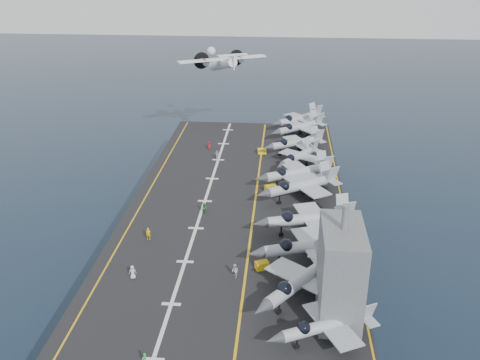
# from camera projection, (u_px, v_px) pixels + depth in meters

# --- Properties ---
(ground) EXTENTS (500.00, 500.00, 0.00)m
(ground) POSITION_uv_depth(u_px,v_px,m) (238.00, 252.00, 99.53)
(ground) COLOR #142135
(ground) RESTS_ON ground
(hull) EXTENTS (36.00, 90.00, 10.00)m
(hull) POSITION_uv_depth(u_px,v_px,m) (238.00, 229.00, 97.50)
(hull) COLOR #56595E
(hull) RESTS_ON ground
(flight_deck) EXTENTS (38.00, 92.00, 0.40)m
(flight_deck) POSITION_uv_depth(u_px,v_px,m) (238.00, 203.00, 95.39)
(flight_deck) COLOR black
(flight_deck) RESTS_ON hull
(foul_line) EXTENTS (0.35, 90.00, 0.02)m
(foul_line) POSITION_uv_depth(u_px,v_px,m) (255.00, 203.00, 95.07)
(foul_line) COLOR gold
(foul_line) RESTS_ON flight_deck
(landing_centerline) EXTENTS (0.50, 90.00, 0.02)m
(landing_centerline) POSITION_uv_depth(u_px,v_px,m) (205.00, 201.00, 95.75)
(landing_centerline) COLOR silver
(landing_centerline) RESTS_ON flight_deck
(deck_edge_port) EXTENTS (0.25, 90.00, 0.02)m
(deck_edge_port) POSITION_uv_depth(u_px,v_px,m) (145.00, 199.00, 96.59)
(deck_edge_port) COLOR gold
(deck_edge_port) RESTS_ON flight_deck
(deck_edge_stbd) EXTENTS (0.25, 90.00, 0.02)m
(deck_edge_stbd) POSITION_uv_depth(u_px,v_px,m) (343.00, 206.00, 93.88)
(deck_edge_stbd) COLOR gold
(deck_edge_stbd) RESTS_ON flight_deck
(island_superstructure) EXTENTS (5.00, 10.00, 15.00)m
(island_superstructure) POSITION_uv_depth(u_px,v_px,m) (341.00, 262.00, 63.80)
(island_superstructure) COLOR #56595E
(island_superstructure) RESTS_ON flight_deck
(fighter_jet_0) EXTENTS (15.96, 13.94, 4.65)m
(fighter_jet_0) POSITION_uv_depth(u_px,v_px,m) (327.00, 324.00, 61.30)
(fighter_jet_0) COLOR gray
(fighter_jet_0) RESTS_ON flight_deck
(fighter_jet_1) EXTENTS (18.47, 19.49, 5.64)m
(fighter_jet_1) POSITION_uv_depth(u_px,v_px,m) (301.00, 279.00, 68.63)
(fighter_jet_1) COLOR gray
(fighter_jet_1) RESTS_ON flight_deck
(fighter_jet_2) EXTENTS (19.14, 15.77, 5.71)m
(fighter_jet_2) POSITION_uv_depth(u_px,v_px,m) (310.00, 245.00, 76.37)
(fighter_jet_2) COLOR #A2A9B3
(fighter_jet_2) RESTS_ON flight_deck
(fighter_jet_3) EXTENTS (18.78, 15.16, 5.67)m
(fighter_jet_3) POSITION_uv_depth(u_px,v_px,m) (309.00, 217.00, 84.05)
(fighter_jet_3) COLOR #8C959B
(fighter_jet_3) RESTS_ON flight_deck
(fighter_jet_4) EXTENTS (19.61, 17.90, 5.67)m
(fighter_jet_4) POSITION_uv_depth(u_px,v_px,m) (301.00, 185.00, 95.45)
(fighter_jet_4) COLOR gray
(fighter_jet_4) RESTS_ON flight_deck
(fighter_jet_5) EXTENTS (18.99, 16.72, 5.52)m
(fighter_jet_5) POSITION_uv_depth(u_px,v_px,m) (298.00, 171.00, 101.15)
(fighter_jet_5) COLOR #8E969F
(fighter_jet_5) RESTS_ON flight_deck
(fighter_jet_6) EXTENTS (15.16, 16.42, 4.74)m
(fighter_jet_6) POSITION_uv_depth(u_px,v_px,m) (299.00, 156.00, 109.76)
(fighter_jet_6) COLOR #959CA5
(fighter_jet_6) RESTS_ON flight_deck
(fighter_jet_7) EXTENTS (17.27, 15.47, 5.00)m
(fighter_jet_7) POSITION_uv_depth(u_px,v_px,m) (296.00, 142.00, 116.84)
(fighter_jet_7) COLOR gray
(fighter_jet_7) RESTS_ON flight_deck
(fighter_jet_8) EXTENTS (18.10, 17.52, 5.27)m
(fighter_jet_8) POSITION_uv_depth(u_px,v_px,m) (299.00, 126.00, 126.44)
(fighter_jet_8) COLOR #929AA0
(fighter_jet_8) RESTS_ON flight_deck
(tow_cart_a) EXTENTS (2.17, 1.84, 1.10)m
(tow_cart_a) POSITION_uv_depth(u_px,v_px,m) (262.00, 265.00, 75.73)
(tow_cart_a) COLOR yellow
(tow_cart_a) RESTS_ON flight_deck
(tow_cart_b) EXTENTS (2.47, 2.08, 1.26)m
(tow_cart_b) POSITION_uv_depth(u_px,v_px,m) (271.00, 189.00, 99.07)
(tow_cart_b) COLOR yellow
(tow_cart_b) RESTS_ON flight_deck
(tow_cart_c) EXTENTS (1.99, 1.44, 1.10)m
(tow_cart_c) POSITION_uv_depth(u_px,v_px,m) (262.00, 151.00, 117.22)
(tow_cart_c) COLOR yellow
(tow_cart_c) RESTS_ON flight_deck
(crew_0) EXTENTS (1.37, 1.10, 1.99)m
(crew_0) POSITION_uv_depth(u_px,v_px,m) (133.00, 272.00, 73.35)
(crew_0) COLOR silver
(crew_0) RESTS_ON flight_deck
(crew_1) EXTENTS (1.30, 0.95, 2.03)m
(crew_1) POSITION_uv_depth(u_px,v_px,m) (148.00, 234.00, 82.94)
(crew_1) COLOR gold
(crew_1) RESTS_ON flight_deck
(crew_2) EXTENTS (1.36, 1.20, 1.90)m
(crew_2) POSITION_uv_depth(u_px,v_px,m) (204.00, 208.00, 91.19)
(crew_2) COLOR #207B24
(crew_2) RESTS_ON flight_deck
(crew_4) EXTENTS (1.36, 1.09, 1.98)m
(crew_4) POSITION_uv_depth(u_px,v_px,m) (217.00, 155.00, 113.87)
(crew_4) COLOR silver
(crew_4) RESTS_ON flight_deck
(crew_5) EXTENTS (0.77, 1.07, 1.70)m
(crew_5) POSITION_uv_depth(u_px,v_px,m) (209.00, 145.00, 119.78)
(crew_5) COLOR #B21919
(crew_5) RESTS_ON flight_deck
(crew_6) EXTENTS (0.99, 1.21, 1.73)m
(crew_6) POSITION_uv_depth(u_px,v_px,m) (145.00, 360.00, 58.12)
(crew_6) COLOR green
(crew_6) RESTS_ON flight_deck
(crew_7) EXTENTS (1.27, 1.47, 2.06)m
(crew_7) POSITION_uv_depth(u_px,v_px,m) (235.00, 271.00, 73.57)
(crew_7) COLOR silver
(crew_7) RESTS_ON flight_deck
(transport_plane) EXTENTS (28.71, 25.39, 5.65)m
(transport_plane) POSITION_uv_depth(u_px,v_px,m) (223.00, 64.00, 139.46)
(transport_plane) COLOR silver
(fighter_jet_9) EXTENTS (18.10, 17.52, 5.27)m
(fighter_jet_9) POSITION_uv_depth(u_px,v_px,m) (299.00, 118.00, 132.51)
(fighter_jet_9) COLOR #929AA0
(fighter_jet_9) RESTS_ON flight_deck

